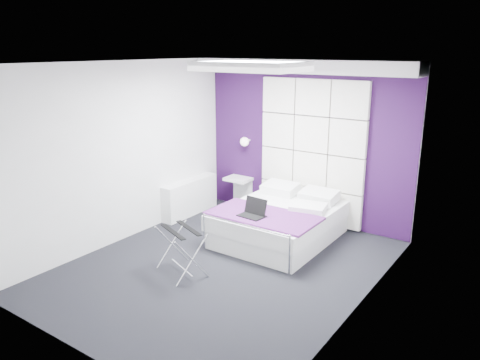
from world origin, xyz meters
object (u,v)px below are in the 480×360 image
object	(u,v)px
radiator	(190,197)
luggage_rack	(182,251)
laptop	(254,212)
bed	(279,222)
nightstand	(238,179)
wall_lamp	(246,141)

from	to	relation	value
radiator	luggage_rack	xyz separation A→B (m)	(1.35, -1.73, -0.00)
radiator	laptop	bearing A→B (deg)	-20.45
radiator	bed	distance (m)	1.82
nightstand	luggage_rack	xyz separation A→B (m)	(0.84, -2.45, -0.24)
radiator	laptop	xyz separation A→B (m)	(1.72, -0.64, 0.28)
bed	radiator	bearing A→B (deg)	177.34
bed	nightstand	xyz separation A→B (m)	(-1.31, 0.80, 0.26)
radiator	wall_lamp	bearing A→B (deg)	49.90
wall_lamp	bed	size ratio (longest dim) A/B	0.08
wall_lamp	radiator	distance (m)	1.35
radiator	nightstand	bearing A→B (deg)	54.74
wall_lamp	luggage_rack	distance (m)	2.75
laptop	bed	bearing A→B (deg)	84.94
bed	luggage_rack	size ratio (longest dim) A/B	3.08
wall_lamp	luggage_rack	size ratio (longest dim) A/B	0.25
radiator	nightstand	world-z (taller)	radiator
radiator	nightstand	xyz separation A→B (m)	(0.51, 0.72, 0.24)
wall_lamp	luggage_rack	world-z (taller)	wall_lamp
bed	luggage_rack	bearing A→B (deg)	-105.82
wall_lamp	radiator	xyz separation A→B (m)	(-0.64, -0.76, -0.92)
wall_lamp	bed	xyz separation A→B (m)	(1.18, -0.84, -0.95)
radiator	bed	bearing A→B (deg)	-2.66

